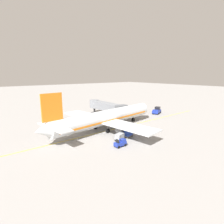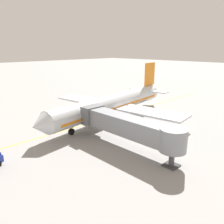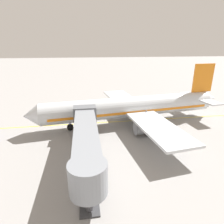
{
  "view_description": "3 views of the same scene",
  "coord_description": "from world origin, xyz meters",
  "px_view_note": "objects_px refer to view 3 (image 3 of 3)",
  "views": [
    {
      "loc": [
        35.14,
        -27.6,
        14.28
      ],
      "look_at": [
        -3.73,
        3.47,
        3.69
      ],
      "focal_mm": 28.89,
      "sensor_mm": 36.0,
      "label": 1
    },
    {
      "loc": [
        -33.07,
        31.36,
        14.21
      ],
      "look_at": [
        -3.52,
        2.17,
        2.45
      ],
      "focal_mm": 36.69,
      "sensor_mm": 36.0,
      "label": 2
    },
    {
      "loc": [
        -33.27,
        8.16,
        14.01
      ],
      "look_at": [
        -1.26,
        3.29,
        2.49
      ],
      "focal_mm": 30.3,
      "sensor_mm": 36.0,
      "label": 3
    }
  ],
  "objects_px": {
    "ground_crew_wing_walker": "(113,111)",
    "parked_airliner": "(132,107)",
    "baggage_tug_lead": "(139,102)",
    "jet_bridge": "(86,139)",
    "baggage_cart_front": "(122,106)",
    "safety_cone_nose_left": "(83,121)",
    "baggage_cart_second_in_train": "(134,105)"
  },
  "relations": [
    {
      "from": "jet_bridge",
      "to": "baggage_cart_front",
      "type": "distance_m",
      "value": 21.53
    },
    {
      "from": "baggage_cart_second_in_train",
      "to": "parked_airliner",
      "type": "bearing_deg",
      "value": 162.56
    },
    {
      "from": "parked_airliner",
      "to": "baggage_cart_front",
      "type": "relative_size",
      "value": 12.55
    },
    {
      "from": "parked_airliner",
      "to": "baggage_tug_lead",
      "type": "distance_m",
      "value": 12.0
    },
    {
      "from": "baggage_cart_front",
      "to": "baggage_cart_second_in_train",
      "type": "distance_m",
      "value": 3.02
    },
    {
      "from": "jet_bridge",
      "to": "safety_cone_nose_left",
      "type": "height_order",
      "value": "jet_bridge"
    },
    {
      "from": "parked_airliner",
      "to": "safety_cone_nose_left",
      "type": "xyz_separation_m",
      "value": [
        1.48,
        9.11,
        -2.9
      ]
    },
    {
      "from": "baggage_cart_front",
      "to": "baggage_tug_lead",
      "type": "bearing_deg",
      "value": -59.58
    },
    {
      "from": "baggage_cart_front",
      "to": "safety_cone_nose_left",
      "type": "distance_m",
      "value": 10.84
    },
    {
      "from": "ground_crew_wing_walker",
      "to": "jet_bridge",
      "type": "bearing_deg",
      "value": 160.42
    },
    {
      "from": "baggage_cart_front",
      "to": "ground_crew_wing_walker",
      "type": "distance_m",
      "value": 4.21
    },
    {
      "from": "baggage_tug_lead",
      "to": "ground_crew_wing_walker",
      "type": "xyz_separation_m",
      "value": [
        -6.28,
        7.49,
        0.24
      ]
    },
    {
      "from": "jet_bridge",
      "to": "baggage_cart_front",
      "type": "height_order",
      "value": "jet_bridge"
    },
    {
      "from": "baggage_tug_lead",
      "to": "ground_crew_wing_walker",
      "type": "bearing_deg",
      "value": 129.95
    },
    {
      "from": "parked_airliner",
      "to": "baggage_tug_lead",
      "type": "bearing_deg",
      "value": -22.87
    },
    {
      "from": "parked_airliner",
      "to": "ground_crew_wing_walker",
      "type": "height_order",
      "value": "parked_airliner"
    },
    {
      "from": "baggage_cart_front",
      "to": "safety_cone_nose_left",
      "type": "height_order",
      "value": "baggage_cart_front"
    },
    {
      "from": "baggage_cart_front",
      "to": "safety_cone_nose_left",
      "type": "xyz_separation_m",
      "value": [
        -6.43,
        8.71,
        -0.66
      ]
    },
    {
      "from": "baggage_cart_second_in_train",
      "to": "baggage_tug_lead",
      "type": "bearing_deg",
      "value": -37.67
    },
    {
      "from": "baggage_cart_second_in_train",
      "to": "safety_cone_nose_left",
      "type": "relative_size",
      "value": 5.04
    },
    {
      "from": "baggage_cart_second_in_train",
      "to": "jet_bridge",
      "type": "bearing_deg",
      "value": 150.53
    },
    {
      "from": "parked_airliner",
      "to": "jet_bridge",
      "type": "bearing_deg",
      "value": 143.45
    },
    {
      "from": "parked_airliner",
      "to": "baggage_cart_front",
      "type": "height_order",
      "value": "parked_airliner"
    },
    {
      "from": "jet_bridge",
      "to": "baggage_cart_front",
      "type": "bearing_deg",
      "value": -22.95
    },
    {
      "from": "baggage_tug_lead",
      "to": "baggage_cart_second_in_train",
      "type": "bearing_deg",
      "value": 142.33
    },
    {
      "from": "baggage_cart_front",
      "to": "ground_crew_wing_walker",
      "type": "height_order",
      "value": "ground_crew_wing_walker"
    },
    {
      "from": "parked_airliner",
      "to": "safety_cone_nose_left",
      "type": "distance_m",
      "value": 9.67
    },
    {
      "from": "ground_crew_wing_walker",
      "to": "parked_airliner",
      "type": "bearing_deg",
      "value": -147.15
    },
    {
      "from": "parked_airliner",
      "to": "baggage_tug_lead",
      "type": "relative_size",
      "value": 14.87
    },
    {
      "from": "baggage_tug_lead",
      "to": "baggage_cart_second_in_train",
      "type": "relative_size",
      "value": 0.84
    },
    {
      "from": "jet_bridge",
      "to": "baggage_cart_front",
      "type": "xyz_separation_m",
      "value": [
        19.69,
        -8.34,
        -2.51
      ]
    },
    {
      "from": "jet_bridge",
      "to": "safety_cone_nose_left",
      "type": "distance_m",
      "value": 13.65
    }
  ]
}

